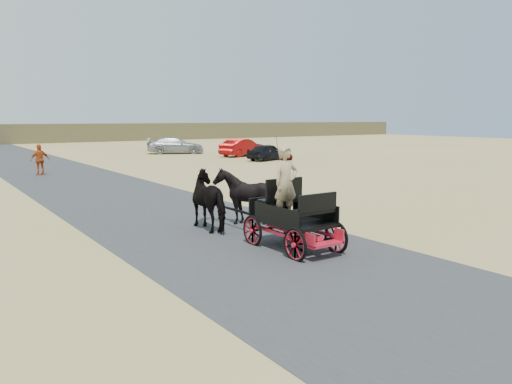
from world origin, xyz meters
TOP-DOWN VIEW (x-y plane):
  - ground at (0.00, 0.00)m, footprint 140.00×140.00m
  - road at (0.00, 0.00)m, footprint 6.00×140.00m
  - carriage at (0.79, 1.42)m, footprint 1.30×2.40m
  - horse_left at (0.24, 4.42)m, footprint 0.91×2.01m
  - horse_right at (1.34, 4.42)m, footprint 1.37×1.54m
  - driver_man at (0.59, 1.47)m, footprint 0.66×0.43m
  - passenger_woman at (1.09, 2.02)m, footprint 0.77×0.60m
  - pedestrian at (-0.99, 21.64)m, footprint 1.05×0.52m
  - car_a at (15.24, 22.63)m, footprint 3.94×2.47m
  - car_b at (15.92, 27.15)m, footprint 4.64×2.78m
  - car_c at (12.60, 33.07)m, footprint 5.37×3.92m
  - car_d at (14.12, 37.88)m, footprint 4.41×2.69m

SIDE VIEW (x-z plane):
  - ground at x=0.00m, z-range 0.00..0.00m
  - road at x=0.00m, z-range 0.00..0.01m
  - carriage at x=0.79m, z-range 0.00..0.72m
  - car_d at x=14.12m, z-range 0.00..1.14m
  - car_a at x=15.24m, z-range 0.00..1.25m
  - car_c at x=12.60m, z-range 0.00..1.45m
  - car_b at x=15.92m, z-range 0.00..1.45m
  - horse_left at x=0.24m, z-range 0.00..1.70m
  - horse_right at x=1.34m, z-range 0.00..1.70m
  - pedestrian at x=-0.99m, z-range 0.00..1.73m
  - passenger_woman at x=1.09m, z-range 0.72..2.30m
  - driver_man at x=0.59m, z-range 0.72..2.52m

